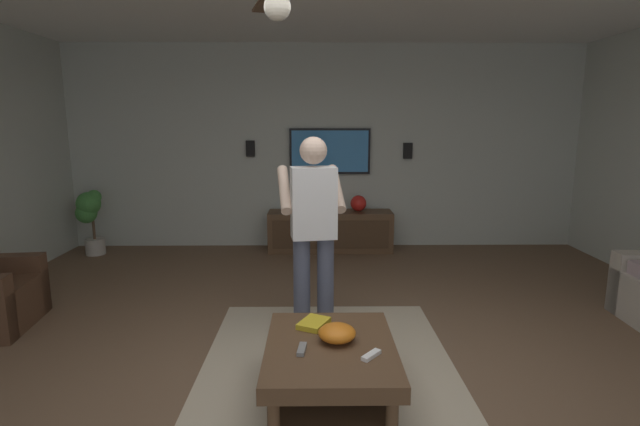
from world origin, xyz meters
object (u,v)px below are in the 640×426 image
Objects in this scene: coffee_table at (330,360)px; vase_round at (358,203)px; wall_speaker_left at (408,151)px; remote_white at (371,355)px; tv at (330,151)px; book at (314,324)px; remote_black at (344,334)px; potted_plant_tall at (90,214)px; media_console at (330,231)px; remote_grey at (302,349)px; wall_speaker_right at (250,149)px; person_standing at (313,224)px; bowl at (337,333)px.

coffee_table is 4.55× the size of vase_round.
remote_white is at bearing 166.67° from wall_speaker_left.
vase_round is at bearing 61.72° from tv.
wall_speaker_left is (0.22, -0.70, 0.71)m from vase_round.
book is at bearing 169.99° from vase_round.
remote_white is 1.00× the size of remote_black.
potted_plant_tall is 4.00× the size of wall_speaker_left.
vase_round reaches higher than remote_white.
media_console is 11.33× the size of remote_white.
media_console is (3.70, -0.12, -0.02)m from coffee_table.
media_console reaches higher than remote_black.
vase_round is at bearing 16.19° from book.
vase_round is (3.46, -0.61, 0.24)m from book.
tv is at bearing 1.67° from remote_grey.
wall_speaker_right is (3.83, 1.08, 0.99)m from remote_black.
person_standing is at bearing 26.49° from book.
media_console is 3.58m from remote_black.
remote_white is (-4.11, -0.11, -0.95)m from tv.
potted_plant_tall is (-0.20, 3.20, 0.28)m from media_console.
person_standing is (-2.86, 0.23, -0.43)m from tv.
media_console is 1.11m from tv.
media_console is 3.44m from book.
book is (0.15, 0.20, 0.01)m from remote_black.
potted_plant_tall is 4.00× the size of vase_round.
wall_speaker_left is at bearing 6.60° from book.
person_standing is 0.96m from book.
remote_grey is at bearing -168.62° from wall_speaker_right.
potted_plant_tall reaches higher than bowl.
remote_black is at bearing -164.27° from wall_speaker_right.
potted_plant_tall reaches higher than coffee_table.
coffee_table is 1.14× the size of potted_plant_tall.
remote_white is (-3.87, -0.11, 0.14)m from media_console.
remote_black is at bearing -136.80° from potted_plant_tall.
person_standing is at bearing 166.94° from vase_round.
person_standing is at bearing 8.25° from bowl.
tv is 4.15m from remote_grey.
person_standing is 6.93× the size of bowl.
remote_black is at bearing -176.40° from person_standing.
remote_black is at bearing -37.08° from coffee_table.
person_standing is (1.08, 0.11, 0.64)m from coffee_table.
bowl is 1.58× the size of remote_grey.
bowl is 4.15m from wall_speaker_right.
coffee_table is at bearing -85.18° from remote_white.
media_console reaches higher than remote_white.
book reaches higher than coffee_table.
potted_plant_tall is at bearing 93.76° from vase_round.
remote_grey reaches higher than coffee_table.
remote_white is 4.41m from wall_speaker_right.
media_console is 7.73× the size of book.
book reaches higher than remote_white.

